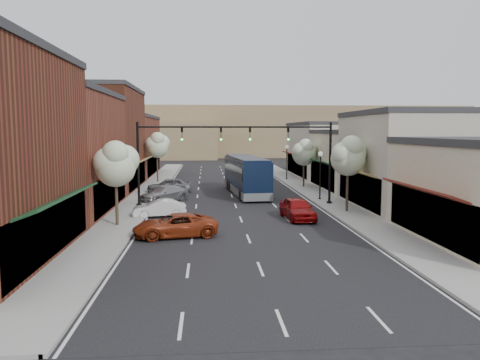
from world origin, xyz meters
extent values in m
plane|color=black|center=(0.00, 0.00, 0.00)|extent=(160.00, 160.00, 0.00)
cube|color=gray|center=(-8.40, 18.50, 0.07)|extent=(2.80, 73.00, 0.15)
cube|color=gray|center=(8.40, 18.50, 0.07)|extent=(2.80, 73.00, 0.15)
cube|color=gray|center=(-7.00, 18.50, 0.07)|extent=(0.25, 73.00, 0.17)
cube|color=gray|center=(7.00, 18.50, 0.07)|extent=(0.25, 73.00, 0.17)
cube|color=black|center=(-10.10, -8.00, 1.60)|extent=(0.60, 11.90, 2.60)
cube|color=#16381D|center=(-9.30, -8.00, 3.10)|extent=(1.07, 9.80, 0.49)
cube|color=brown|center=(-14.30, 6.00, 4.50)|extent=(9.00, 14.00, 9.00)
cube|color=#2D2D30|center=(-14.30, 6.00, 9.20)|extent=(9.20, 14.10, 0.40)
cube|color=black|center=(-10.10, 6.00, 1.60)|extent=(0.60, 11.90, 2.60)
cube|color=#5F1F15|center=(-9.30, 6.00, 3.10)|extent=(1.07, 9.80, 0.49)
cube|color=brown|center=(-14.30, 20.00, 5.25)|extent=(9.00, 14.00, 10.50)
cube|color=#2D2D30|center=(-14.30, 20.00, 10.70)|extent=(9.20, 14.10, 0.40)
cube|color=black|center=(-10.10, 20.00, 1.60)|extent=(0.60, 11.90, 2.60)
cube|color=olive|center=(-9.30, 20.00, 3.10)|extent=(1.07, 9.80, 0.49)
cube|color=brown|center=(-14.30, 36.00, 4.00)|extent=(9.00, 18.00, 8.00)
cube|color=#2D2D30|center=(-14.30, 36.00, 8.20)|extent=(9.20, 18.10, 0.40)
cube|color=black|center=(-10.10, 36.00, 1.60)|extent=(0.60, 15.30, 2.60)
cube|color=#16381D|center=(-9.30, 36.00, 3.10)|extent=(1.07, 12.60, 0.49)
cube|color=black|center=(10.10, -6.00, 1.60)|extent=(0.60, 10.20, 2.60)
cube|color=#5F1F15|center=(9.30, -6.00, 3.10)|extent=(1.07, 8.40, 0.49)
cube|color=#B4AC9A|center=(13.80, 6.00, 3.75)|extent=(8.00, 12.00, 7.50)
cube|color=#2D2D30|center=(13.80, 6.00, 7.70)|extent=(8.20, 12.10, 0.40)
cube|color=black|center=(10.10, 6.00, 1.60)|extent=(0.60, 10.20, 2.60)
cube|color=olive|center=(9.30, 6.00, 3.10)|extent=(1.07, 8.40, 0.49)
cube|color=beige|center=(13.80, 18.00, 3.00)|extent=(8.00, 12.00, 6.00)
cube|color=#2D2D30|center=(13.80, 18.00, 6.20)|extent=(8.20, 12.10, 0.40)
cube|color=black|center=(10.10, 18.00, 1.60)|extent=(0.60, 10.20, 2.60)
cube|color=#16381D|center=(9.30, 18.00, 3.10)|extent=(1.07, 8.40, 0.49)
cube|color=#B4AC9A|center=(13.80, 32.00, 3.50)|extent=(8.00, 16.00, 7.00)
cube|color=#2D2D30|center=(13.80, 32.00, 7.20)|extent=(8.20, 16.10, 0.40)
cube|color=black|center=(10.10, 32.00, 1.60)|extent=(0.60, 13.60, 2.60)
cube|color=#5F1F15|center=(9.30, 32.00, 3.10)|extent=(1.07, 11.20, 0.49)
cube|color=#7A6647|center=(0.00, 90.00, 6.00)|extent=(120.00, 30.00, 12.00)
cube|color=#7A6647|center=(-25.00, 78.00, 4.00)|extent=(50.00, 20.00, 8.00)
cylinder|color=black|center=(8.00, 8.00, 0.15)|extent=(0.44, 0.44, 0.30)
cylinder|color=black|center=(8.00, 8.00, 3.50)|extent=(0.20, 0.20, 7.00)
cylinder|color=black|center=(4.00, 8.00, 6.60)|extent=(8.00, 0.14, 0.14)
imported|color=black|center=(4.40, 8.00, 6.00)|extent=(0.18, 0.46, 1.10)
sphere|color=#19E533|center=(4.40, 7.88, 5.58)|extent=(0.18, 0.18, 0.18)
imported|color=black|center=(1.20, 8.00, 6.00)|extent=(0.18, 0.46, 1.10)
sphere|color=#19E533|center=(1.20, 7.88, 5.58)|extent=(0.18, 0.18, 0.18)
cylinder|color=black|center=(-8.00, 8.00, 0.15)|extent=(0.44, 0.44, 0.30)
cylinder|color=black|center=(-8.00, 8.00, 3.50)|extent=(0.20, 0.20, 7.00)
cylinder|color=black|center=(-4.00, 8.00, 6.60)|extent=(8.00, 0.14, 0.14)
imported|color=black|center=(-4.40, 8.00, 6.00)|extent=(0.18, 0.46, 1.10)
sphere|color=#19E533|center=(-4.40, 7.88, 5.58)|extent=(0.18, 0.18, 0.18)
imported|color=black|center=(-1.20, 8.00, 6.00)|extent=(0.18, 0.46, 1.10)
sphere|color=#19E533|center=(-1.20, 7.88, 5.58)|extent=(0.18, 0.18, 0.18)
cylinder|color=#47382B|center=(8.30, 4.00, 1.86)|extent=(0.20, 0.20, 3.71)
sphere|color=#ADC396|center=(8.30, 4.00, 4.18)|extent=(2.60, 2.60, 2.60)
sphere|color=#ADC396|center=(8.80, 4.30, 4.64)|extent=(2.00, 2.00, 2.00)
sphere|color=#ADC396|center=(7.90, 3.70, 4.52)|extent=(1.90, 1.90, 1.90)
sphere|color=#ADC396|center=(8.40, 3.50, 5.10)|extent=(1.70, 1.70, 1.70)
cylinder|color=#47382B|center=(8.30, 20.00, 1.66)|extent=(0.20, 0.20, 3.33)
sphere|color=#ADC396|center=(8.30, 20.00, 3.74)|extent=(2.60, 2.60, 2.60)
sphere|color=#ADC396|center=(8.80, 20.30, 4.16)|extent=(2.00, 2.00, 2.00)
sphere|color=#ADC396|center=(7.90, 19.70, 4.06)|extent=(1.90, 1.90, 1.90)
sphere|color=#ADC396|center=(8.40, 19.50, 4.58)|extent=(1.70, 1.70, 1.70)
cylinder|color=#47382B|center=(-8.30, 0.00, 1.76)|extent=(0.20, 0.20, 3.52)
sphere|color=#ADC396|center=(-8.30, 0.00, 3.96)|extent=(2.60, 2.60, 2.60)
sphere|color=#ADC396|center=(-7.80, 0.30, 4.40)|extent=(2.00, 2.00, 2.00)
sphere|color=#ADC396|center=(-8.70, -0.30, 4.29)|extent=(1.90, 1.90, 1.90)
sphere|color=#ADC396|center=(-8.20, -0.50, 4.84)|extent=(1.70, 1.70, 1.70)
cylinder|color=#47382B|center=(-8.30, 26.00, 1.92)|extent=(0.20, 0.20, 3.84)
sphere|color=#ADC396|center=(-8.30, 26.00, 4.32)|extent=(2.60, 2.60, 2.60)
sphere|color=#ADC396|center=(-7.80, 26.30, 4.80)|extent=(2.00, 2.00, 2.00)
sphere|color=#ADC396|center=(-8.70, 25.70, 4.68)|extent=(1.90, 1.90, 1.90)
sphere|color=#ADC396|center=(-8.20, 25.50, 5.28)|extent=(1.70, 1.70, 1.70)
cylinder|color=black|center=(7.80, 10.50, 0.10)|extent=(0.28, 0.28, 0.20)
cylinder|color=black|center=(7.80, 10.50, 2.00)|extent=(0.12, 0.12, 4.00)
sphere|color=white|center=(7.80, 10.50, 4.22)|extent=(0.44, 0.44, 0.44)
cylinder|color=black|center=(7.80, 28.00, 0.10)|extent=(0.28, 0.28, 0.20)
cylinder|color=black|center=(7.80, 28.00, 2.00)|extent=(0.12, 0.12, 4.00)
sphere|color=white|center=(7.80, 28.00, 4.22)|extent=(0.44, 0.44, 0.44)
cube|color=black|center=(1.49, 15.12, 2.00)|extent=(3.75, 12.35, 3.10)
cube|color=#595B60|center=(1.49, 15.12, 0.56)|extent=(3.77, 12.37, 0.71)
cube|color=black|center=(1.49, 15.12, 2.43)|extent=(3.72, 11.38, 1.11)
cube|color=black|center=(1.49, 15.12, 3.60)|extent=(3.49, 11.84, 0.25)
cube|color=black|center=(2.05, 9.12, 2.63)|extent=(2.11, 0.28, 1.22)
cylinder|color=black|center=(0.69, 10.77, 0.53)|extent=(0.42, 1.08, 1.05)
cylinder|color=black|center=(3.07, 10.99, 0.53)|extent=(0.42, 1.08, 1.05)
cylinder|color=black|center=(-0.06, 18.84, 0.53)|extent=(0.42, 1.08, 1.05)
cylinder|color=black|center=(2.32, 19.06, 0.53)|extent=(0.42, 1.08, 1.05)
cylinder|color=black|center=(0.07, 17.43, 0.53)|extent=(0.42, 1.08, 1.05)
cylinder|color=black|center=(2.45, 17.65, 0.53)|extent=(0.42, 1.08, 1.05)
imported|color=maroon|center=(4.02, 1.76, 0.78)|extent=(2.26, 4.72, 1.56)
imported|color=maroon|center=(-4.31, -3.15, 0.70)|extent=(5.36, 3.21, 1.39)
imported|color=silver|center=(-5.90, 3.46, 0.63)|extent=(4.01, 1.89, 1.27)
imported|color=gray|center=(-6.20, 10.94, 0.70)|extent=(4.84, 4.70, 1.39)
imported|color=#575A5F|center=(-6.20, 16.81, 0.76)|extent=(4.62, 2.26, 1.52)
camera|label=1|loc=(-2.44, -30.72, 6.33)|focal=35.00mm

